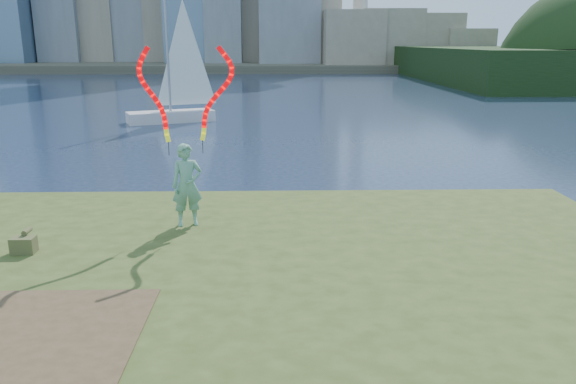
{
  "coord_description": "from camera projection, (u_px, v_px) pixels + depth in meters",
  "views": [
    {
      "loc": [
        1.29,
        -10.27,
        4.78
      ],
      "look_at": [
        1.58,
        1.0,
        1.74
      ],
      "focal_mm": 35.0,
      "sensor_mm": 36.0,
      "label": 1
    }
  ],
  "objects": [
    {
      "name": "woman_with_ribbons",
      "position": [
        186.0,
        164.0,
        12.22
      ],
      "size": [
        2.07,
        0.69,
        4.19
      ],
      "rotation": [
        0.0,
        0.0,
        0.25
      ],
      "color": "#147144",
      "rests_on": "grassy_knoll"
    },
    {
      "name": "ground",
      "position": [
        210.0,
        290.0,
        11.13
      ],
      "size": [
        320.0,
        320.0,
        0.0
      ],
      "primitive_type": "plane",
      "color": "#18253D",
      "rests_on": "ground"
    },
    {
      "name": "dirt_patch",
      "position": [
        24.0,
        337.0,
        7.77
      ],
      "size": [
        3.2,
        3.0,
        0.02
      ],
      "primitive_type": "cube",
      "color": "#47331E",
      "rests_on": "grassy_knoll"
    },
    {
      "name": "sailboat",
      "position": [
        175.0,
        98.0,
        33.93
      ],
      "size": [
        5.38,
        3.48,
        8.27
      ],
      "rotation": [
        0.0,
        0.0,
        0.39
      ],
      "color": "silver",
      "rests_on": "ground"
    },
    {
      "name": "far_shore",
      "position": [
        266.0,
        65.0,
        102.66
      ],
      "size": [
        320.0,
        40.0,
        1.2
      ],
      "primitive_type": "cube",
      "color": "#474234",
      "rests_on": "ground"
    },
    {
      "name": "grassy_knoll",
      "position": [
        193.0,
        333.0,
        8.82
      ],
      "size": [
        20.0,
        18.0,
        0.8
      ],
      "color": "#344318",
      "rests_on": "ground"
    },
    {
      "name": "canvas_bag",
      "position": [
        24.0,
        244.0,
        10.87
      ],
      "size": [
        0.45,
        0.51,
        0.42
      ],
      "rotation": [
        0.0,
        0.0,
        0.01
      ],
      "color": "#434223",
      "rests_on": "grassy_knoll"
    }
  ]
}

